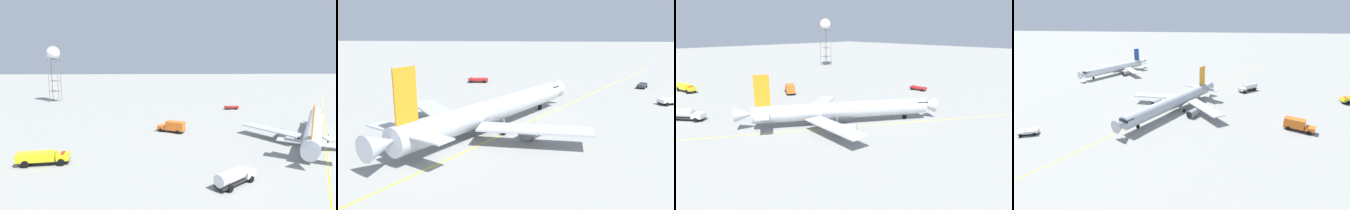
# 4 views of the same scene
# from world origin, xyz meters

# --- Properties ---
(ground_plane) EXTENTS (600.00, 600.00, 0.00)m
(ground_plane) POSITION_xyz_m (0.00, 0.00, 0.00)
(ground_plane) COLOR gray
(airliner_main) EXTENTS (40.53, 30.41, 11.64)m
(airliner_main) POSITION_xyz_m (-2.79, 0.76, 2.92)
(airliner_main) COLOR #B2B7C1
(airliner_main) RESTS_ON ground_plane
(ops_pickup_truck) EXTENTS (2.44, 5.65, 1.41)m
(ops_pickup_truck) POSITION_xyz_m (-47.71, -8.32, 0.81)
(ops_pickup_truck) COLOR #232326
(ops_pickup_truck) RESTS_ON ground_plane
(fire_tender_truck) EXTENTS (3.96, 9.97, 2.50)m
(fire_tender_truck) POSITION_xyz_m (11.07, -60.45, 1.53)
(fire_tender_truck) COLOR #232326
(fire_tender_truck) RESTS_ON ground_plane
(fuel_tanker_truck) EXTENTS (6.99, 7.98, 2.87)m
(fuel_tanker_truck) POSITION_xyz_m (21.59, -25.77, 1.57)
(fuel_tanker_truck) COLOR #232326
(fuel_tanker_truck) RESTS_ON ground_plane
(catering_truck_truck) EXTENTS (5.71, 7.95, 3.10)m
(catering_truck_truck) POSITION_xyz_m (-12.57, -33.80, 1.66)
(catering_truck_truck) COLOR #232326
(catering_truck_truck) RESTS_ON ground_plane
(radar_tower) EXTENTS (5.98, 5.98, 25.72)m
(radar_tower) POSITION_xyz_m (-72.22, -86.45, 21.87)
(radar_tower) COLOR slate
(radar_tower) RESTS_ON ground_plane
(taxiway_centreline) EXTENTS (158.70, 90.46, 0.01)m
(taxiway_centreline) POSITION_xyz_m (-5.42, 5.60, 0.00)
(taxiway_centreline) COLOR yellow
(taxiway_centreline) RESTS_ON ground_plane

